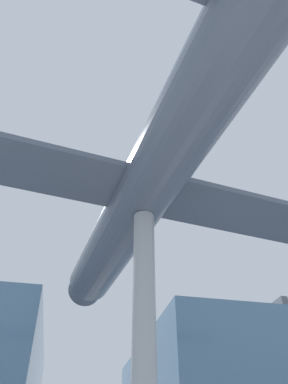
# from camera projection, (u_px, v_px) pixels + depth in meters

# --- Properties ---
(support_pylon_central) EXTENTS (0.58, 0.58, 7.72)m
(support_pylon_central) POSITION_uv_depth(u_px,v_px,m) (144.00, 358.00, 8.47)
(support_pylon_central) COLOR #999EA3
(support_pylon_central) RESTS_ON ground_plane
(suspended_airplane) EXTENTS (14.53, 15.42, 3.36)m
(suspended_airplane) POSITION_uv_depth(u_px,v_px,m) (142.00, 195.00, 11.50)
(suspended_airplane) COLOR #4C5666
(suspended_airplane) RESTS_ON support_pylon_central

